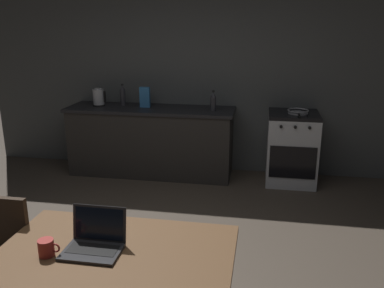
{
  "coord_description": "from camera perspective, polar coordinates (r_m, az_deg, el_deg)",
  "views": [
    {
      "loc": [
        0.88,
        -2.67,
        1.95
      ],
      "look_at": [
        0.25,
        0.97,
        0.85
      ],
      "focal_mm": 38.38,
      "sensor_mm": 36.0,
      "label": 1
    }
  ],
  "objects": [
    {
      "name": "ground_plane",
      "position": [
        3.42,
        -7.25,
        -18.29
      ],
      "size": [
        12.0,
        12.0,
        0.0
      ],
      "primitive_type": "plane",
      "color": "#473D33"
    },
    {
      "name": "back_wall",
      "position": [
        5.43,
        3.76,
        10.26
      ],
      "size": [
        6.4,
        0.1,
        2.7
      ],
      "primitive_type": "cube",
      "color": "#4A4D4D",
      "rests_on": "ground_plane"
    },
    {
      "name": "kitchen_counter",
      "position": [
        5.42,
        -5.67,
        0.45
      ],
      "size": [
        2.16,
        0.64,
        0.89
      ],
      "color": "#282623",
      "rests_on": "ground_plane"
    },
    {
      "name": "stove_oven",
      "position": [
        5.24,
        13.68,
        -0.54
      ],
      "size": [
        0.6,
        0.62,
        0.89
      ],
      "color": "#B7BABF",
      "rests_on": "ground_plane"
    },
    {
      "name": "dining_table",
      "position": [
        2.42,
        -10.9,
        -16.18
      ],
      "size": [
        1.33,
        0.92,
        0.72
      ],
      "color": "brown",
      "rests_on": "ground_plane"
    },
    {
      "name": "laptop",
      "position": [
        2.43,
        -13.41,
        -13.15
      ],
      "size": [
        0.32,
        0.26,
        0.23
      ],
      "rotation": [
        0.0,
        0.0,
        0.01
      ],
      "color": "#232326",
      "rests_on": "dining_table"
    },
    {
      "name": "electric_kettle",
      "position": [
        5.52,
        -12.85,
        6.32
      ],
      "size": [
        0.17,
        0.15,
        0.23
      ],
      "color": "black",
      "rests_on": "kitchen_counter"
    },
    {
      "name": "bottle",
      "position": [
        5.09,
        2.97,
        5.93
      ],
      "size": [
        0.07,
        0.07,
        0.25
      ],
      "color": "#2D2D33",
      "rests_on": "kitchen_counter"
    },
    {
      "name": "frying_pan",
      "position": [
        5.11,
        14.53,
        4.39
      ],
      "size": [
        0.26,
        0.43,
        0.05
      ],
      "color": "gray",
      "rests_on": "stove_oven"
    },
    {
      "name": "coffee_mug",
      "position": [
        2.45,
        -19.57,
        -13.43
      ],
      "size": [
        0.13,
        0.09,
        0.1
      ],
      "color": "#9E2D28",
      "rests_on": "dining_table"
    },
    {
      "name": "cereal_box",
      "position": [
        5.33,
        -6.56,
        6.48
      ],
      "size": [
        0.13,
        0.05,
        0.26
      ],
      "color": "#3372B2",
      "rests_on": "kitchen_counter"
    },
    {
      "name": "bottle_b",
      "position": [
        5.48,
        -9.6,
        6.68
      ],
      "size": [
        0.07,
        0.07,
        0.28
      ],
      "color": "#2D2D33",
      "rests_on": "kitchen_counter"
    }
  ]
}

